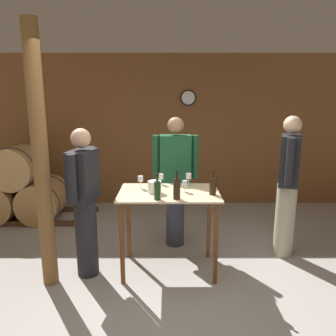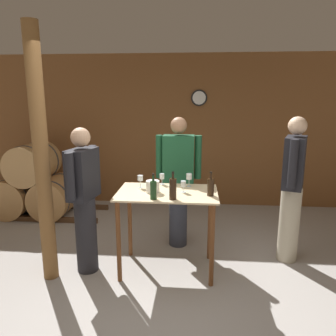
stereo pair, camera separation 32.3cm
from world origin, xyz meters
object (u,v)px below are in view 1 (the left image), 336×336
wooden_post (40,161)px  wine_glass_near_left (140,179)px  wine_bottle_far_left (157,190)px  person_host (175,179)px  wine_glass_near_center (160,177)px  person_visitor_bearded (84,200)px  wine_glass_near_right (184,184)px  ice_bucket (154,187)px  wine_bottle_left (176,188)px  wine_bottle_center (212,185)px  person_visitor_with_scarf (287,184)px  wine_glass_far_side (188,177)px

wooden_post → wine_glass_near_left: bearing=23.4°
wine_bottle_far_left → person_host: person_host is taller
wine_glass_near_center → person_visitor_bearded: size_ratio=0.08×
wine_glass_near_left → wine_glass_near_right: 0.52m
person_host → person_visitor_bearded: person_host is taller
wine_glass_near_center → ice_bucket: size_ratio=0.89×
wine_glass_near_left → person_visitor_bearded: size_ratio=0.09×
wine_bottle_left → wine_bottle_center: size_ratio=1.10×
wine_bottle_left → person_visitor_bearded: bearing=171.1°
person_host → person_visitor_with_scarf: (1.37, -0.30, 0.02)m
wine_bottle_far_left → wine_glass_near_center: (0.03, 0.58, -0.01)m
person_host → wine_glass_far_side: bearing=-70.5°
wine_glass_near_center → person_host: bearing=63.4°
wine_bottle_left → ice_bucket: 0.33m
wine_bottle_left → wine_glass_near_right: bearing=69.3°
wooden_post → wine_glass_near_right: size_ratio=20.71×
wine_bottle_center → ice_bucket: (-0.63, 0.06, -0.04)m
person_host → wine_bottle_far_left: bearing=-102.5°
wine_bottle_center → person_visitor_with_scarf: 1.09m
wine_bottle_far_left → wine_bottle_center: wine_bottle_far_left is taller
wine_glass_near_left → person_visitor_with_scarf: 1.80m
wooden_post → ice_bucket: (1.13, 0.25, -0.34)m
wine_bottle_far_left → person_host: (0.21, 0.93, -0.13)m
person_host → person_visitor_bearded: 1.26m
wine_glass_far_side → person_host: bearing=109.5°
ice_bucket → person_visitor_bearded: size_ratio=0.09×
wine_bottle_center → person_visitor_bearded: size_ratio=0.16×
wine_bottle_left → wine_glass_near_left: wine_bottle_left is taller
wooden_post → wine_glass_near_center: wooden_post is taller
wine_bottle_center → person_host: 0.86m
wine_bottle_center → person_visitor_bearded: person_visitor_bearded is taller
wooden_post → wine_bottle_far_left: (1.17, 0.01, -0.30)m
wine_glass_near_right → wine_glass_near_left: bearing=164.7°
wine_glass_near_left → wine_glass_near_right: bearing=-15.3°
wine_glass_near_center → person_visitor_bearded: bearing=-153.9°
wine_bottle_left → ice_bucket: bearing=136.7°
wine_glass_far_side → person_visitor_bearded: size_ratio=0.09×
wine_glass_near_right → ice_bucket: bearing=-174.6°
wine_glass_far_side → ice_bucket: 0.48m
wine_bottle_far_left → person_visitor_with_scarf: person_visitor_with_scarf is taller
wine_bottle_center → wine_glass_far_side: 0.41m
person_host → ice_bucket: bearing=-109.4°
person_visitor_bearded → person_host: bearing=37.1°
wine_glass_near_left → wine_glass_far_side: size_ratio=0.96×
person_visitor_with_scarf → person_host: bearing=167.5°
wine_bottle_far_left → ice_bucket: (-0.04, 0.24, -0.04)m
ice_bucket → wine_bottle_center: bearing=-5.7°
wine_bottle_center → wine_glass_near_left: size_ratio=1.81×
wooden_post → wine_bottle_center: size_ratio=10.07×
wine_glass_near_right → wine_glass_far_side: bearing=76.8°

